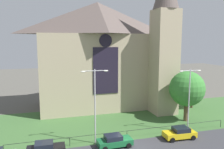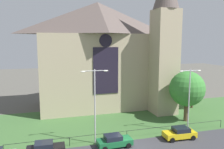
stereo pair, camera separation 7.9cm
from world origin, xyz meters
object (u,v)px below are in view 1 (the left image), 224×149
(streetlamp_far, at_px, (189,93))
(parked_car_yellow, at_px, (180,133))
(tree_right_far, at_px, (192,87))
(church_building, at_px, (102,54))
(parked_car_black, at_px, (46,149))
(streetlamp_near, at_px, (95,98))
(tree_right_near, at_px, (187,89))
(parked_car_green, at_px, (114,141))

(streetlamp_far, xyz_separation_m, parked_car_yellow, (-2.34, -1.70, -4.87))
(tree_right_far, bearing_deg, church_building, 158.86)
(church_building, height_order, parked_car_black, church_building)
(streetlamp_near, bearing_deg, church_building, 72.97)
(tree_right_far, relative_size, streetlamp_near, 0.67)
(streetlamp_far, bearing_deg, church_building, 116.88)
(streetlamp_near, bearing_deg, parked_car_black, -167.08)
(tree_right_near, xyz_separation_m, parked_car_black, (-21.66, -5.40, -4.50))
(streetlamp_far, bearing_deg, parked_car_black, -175.92)
(church_building, height_order, streetlamp_far, church_building)
(streetlamp_far, xyz_separation_m, parked_car_green, (-11.28, -1.60, -4.87))
(church_building, bearing_deg, parked_car_yellow, -71.77)
(streetlamp_far, relative_size, parked_car_yellow, 2.08)
(tree_right_far, xyz_separation_m, streetlamp_near, (-21.09, -10.11, 1.88))
(streetlamp_near, bearing_deg, streetlamp_far, -0.00)
(church_building, bearing_deg, tree_right_near, -49.08)
(parked_car_black, bearing_deg, church_building, 59.71)
(tree_right_near, xyz_separation_m, parked_car_green, (-13.67, -5.62, -4.50))
(tree_right_far, bearing_deg, parked_car_green, -148.48)
(streetlamp_far, height_order, parked_car_green, streetlamp_far)
(parked_car_green, bearing_deg, tree_right_near, 20.50)
(tree_right_far, distance_m, parked_car_black, 29.59)
(church_building, bearing_deg, parked_car_black, -121.83)
(streetlamp_near, relative_size, parked_car_black, 2.20)
(tree_right_near, relative_size, parked_car_yellow, 1.88)
(streetlamp_far, height_order, parked_car_yellow, streetlamp_far)
(tree_right_far, height_order, parked_car_black, tree_right_far)
(parked_car_green, xyz_separation_m, parked_car_yellow, (8.94, -0.10, 0.00))
(tree_right_far, height_order, parked_car_yellow, tree_right_far)
(tree_right_near, distance_m, streetlamp_far, 4.70)
(tree_right_near, distance_m, parked_car_yellow, 8.68)
(parked_car_yellow, bearing_deg, streetlamp_far, -141.46)
(church_building, bearing_deg, parked_car_green, -99.51)
(church_building, height_order, streetlamp_near, church_building)
(streetlamp_near, bearing_deg, parked_car_yellow, -8.81)
(streetlamp_near, xyz_separation_m, parked_car_green, (2.00, -1.60, -5.11))
(parked_car_green, relative_size, parked_car_yellow, 0.99)
(parked_car_black, distance_m, parked_car_yellow, 16.93)
(tree_right_near, bearing_deg, streetlamp_near, -165.58)
(tree_right_near, relative_size, parked_car_green, 1.89)
(tree_right_near, height_order, tree_right_far, tree_right_near)
(tree_right_far, bearing_deg, streetlamp_near, -154.38)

